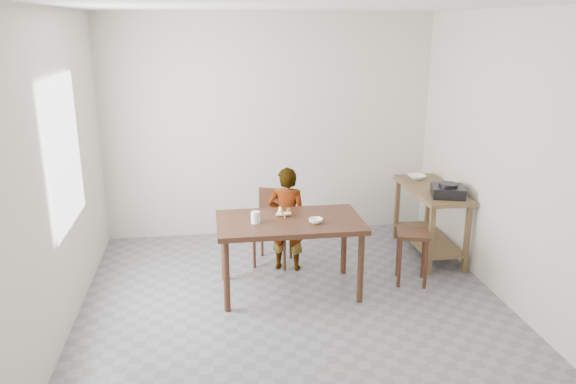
{
  "coord_description": "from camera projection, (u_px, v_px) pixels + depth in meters",
  "views": [
    {
      "loc": [
        -0.75,
        -4.73,
        2.57
      ],
      "look_at": [
        0.0,
        0.4,
        1.0
      ],
      "focal_mm": 35.0,
      "sensor_mm": 36.0,
      "label": 1
    }
  ],
  "objects": [
    {
      "name": "floor",
      "position": [
        294.0,
        306.0,
        5.34
      ],
      "size": [
        4.0,
        4.0,
        0.04
      ],
      "primitive_type": "cube",
      "color": "slate",
      "rests_on": "ground"
    },
    {
      "name": "ceiling",
      "position": [
        295.0,
        3.0,
        4.54
      ],
      "size": [
        4.0,
        4.0,
        0.04
      ],
      "primitive_type": "cube",
      "color": "white",
      "rests_on": "wall_back"
    },
    {
      "name": "wall_back",
      "position": [
        269.0,
        127.0,
        6.85
      ],
      "size": [
        4.0,
        0.04,
        2.7
      ],
      "primitive_type": "cube",
      "color": "beige",
      "rests_on": "ground"
    },
    {
      "name": "wall_front",
      "position": [
        353.0,
        258.0,
        3.03
      ],
      "size": [
        4.0,
        0.04,
        2.7
      ],
      "primitive_type": "cube",
      "color": "beige",
      "rests_on": "ground"
    },
    {
      "name": "wall_left",
      "position": [
        55.0,
        176.0,
        4.66
      ],
      "size": [
        0.04,
        4.0,
        2.7
      ],
      "primitive_type": "cube",
      "color": "beige",
      "rests_on": "ground"
    },
    {
      "name": "wall_right",
      "position": [
        509.0,
        159.0,
        5.22
      ],
      "size": [
        0.04,
        4.0,
        2.7
      ],
      "primitive_type": "cube",
      "color": "beige",
      "rests_on": "ground"
    },
    {
      "name": "window_pane",
      "position": [
        65.0,
        153.0,
        4.81
      ],
      "size": [
        0.02,
        1.1,
        1.3
      ],
      "primitive_type": "cube",
      "color": "white",
      "rests_on": "wall_left"
    },
    {
      "name": "dining_table",
      "position": [
        289.0,
        256.0,
        5.51
      ],
      "size": [
        1.4,
        0.8,
        0.75
      ],
      "primitive_type": null,
      "color": "#3D2114",
      "rests_on": "floor"
    },
    {
      "name": "prep_counter",
      "position": [
        429.0,
        221.0,
        6.4
      ],
      "size": [
        0.5,
        1.2,
        0.8
      ],
      "primitive_type": null,
      "color": "brown",
      "rests_on": "floor"
    },
    {
      "name": "child",
      "position": [
        287.0,
        219.0,
        5.96
      ],
      "size": [
        0.48,
        0.38,
        1.14
      ],
      "primitive_type": "imported",
      "rotation": [
        0.0,
        0.0,
        2.84
      ],
      "color": "white",
      "rests_on": "floor"
    },
    {
      "name": "dining_chair",
      "position": [
        273.0,
        229.0,
        6.15
      ],
      "size": [
        0.5,
        0.5,
        0.81
      ],
      "primitive_type": null,
      "rotation": [
        0.0,
        0.0,
        -0.36
      ],
      "color": "#3D2114",
      "rests_on": "floor"
    },
    {
      "name": "stool",
      "position": [
        412.0,
        257.0,
        5.72
      ],
      "size": [
        0.38,
        0.38,
        0.55
      ],
      "primitive_type": null,
      "rotation": [
        0.0,
        0.0,
        -0.27
      ],
      "color": "#3D2114",
      "rests_on": "floor"
    },
    {
      "name": "glass_tumbler",
      "position": [
        256.0,
        217.0,
        5.3
      ],
      "size": [
        0.11,
        0.11,
        0.11
      ],
      "primitive_type": "cylinder",
      "rotation": [
        0.0,
        0.0,
        0.37
      ],
      "color": "white",
      "rests_on": "dining_table"
    },
    {
      "name": "small_bowl",
      "position": [
        316.0,
        221.0,
        5.31
      ],
      "size": [
        0.15,
        0.15,
        0.04
      ],
      "primitive_type": "imported",
      "rotation": [
        0.0,
        0.0,
        0.13
      ],
      "color": "white",
      "rests_on": "dining_table"
    },
    {
      "name": "banana",
      "position": [
        283.0,
        214.0,
        5.48
      ],
      "size": [
        0.18,
        0.14,
        0.06
      ],
      "primitive_type": null,
      "rotation": [
        0.0,
        0.0,
        -0.11
      ],
      "color": "#F4D551",
      "rests_on": "dining_table"
    },
    {
      "name": "serving_bowl",
      "position": [
        417.0,
        177.0,
        6.61
      ],
      "size": [
        0.22,
        0.22,
        0.05
      ],
      "primitive_type": "imported",
      "rotation": [
        0.0,
        0.0,
        0.06
      ],
      "color": "white",
      "rests_on": "prep_counter"
    },
    {
      "name": "gas_burner",
      "position": [
        448.0,
        191.0,
        5.95
      ],
      "size": [
        0.41,
        0.41,
        0.11
      ],
      "primitive_type": "cube",
      "rotation": [
        0.0,
        0.0,
        -0.28
      ],
      "color": "black",
      "rests_on": "prep_counter"
    }
  ]
}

